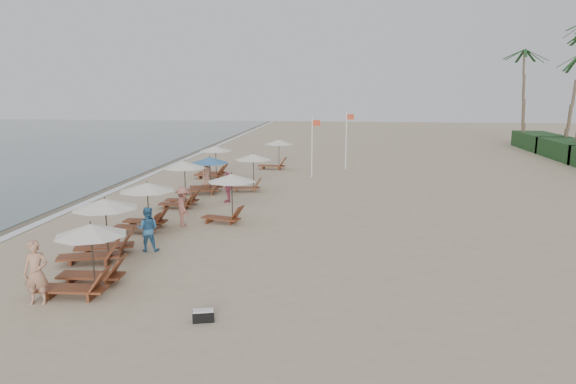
# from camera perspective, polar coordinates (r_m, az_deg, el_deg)

# --- Properties ---
(ground) EXTENTS (160.00, 160.00, 0.00)m
(ground) POSITION_cam_1_polar(r_m,az_deg,el_deg) (19.20, -2.00, -7.10)
(ground) COLOR tan
(ground) RESTS_ON ground
(wet_sand_band) EXTENTS (3.20, 140.00, 0.01)m
(wet_sand_band) POSITION_cam_1_polar(r_m,az_deg,el_deg) (32.45, -21.60, -0.27)
(wet_sand_band) COLOR #6B5E4C
(wet_sand_band) RESTS_ON ground
(foam_line) EXTENTS (0.50, 140.00, 0.02)m
(foam_line) POSITION_cam_1_polar(r_m,az_deg,el_deg) (31.86, -19.54, -0.32)
(foam_line) COLOR white
(foam_line) RESTS_ON ground
(lounger_station_0) EXTENTS (2.59, 2.15, 2.10)m
(lounger_station_0) POSITION_cam_1_polar(r_m,az_deg,el_deg) (16.96, -21.34, -6.84)
(lounger_station_0) COLOR brown
(lounger_station_0) RESTS_ON ground
(lounger_station_1) EXTENTS (2.78, 2.60, 2.22)m
(lounger_station_1) POSITION_cam_1_polar(r_m,az_deg,el_deg) (19.86, -19.90, -3.95)
(lounger_station_1) COLOR brown
(lounger_station_1) RESTS_ON ground
(lounger_station_2) EXTENTS (2.61, 2.39, 2.08)m
(lounger_station_2) POSITION_cam_1_polar(r_m,az_deg,el_deg) (23.32, -15.53, -1.36)
(lounger_station_2) COLOR brown
(lounger_station_2) RESTS_ON ground
(lounger_station_3) EXTENTS (2.41, 2.21, 2.38)m
(lounger_station_3) POSITION_cam_1_polar(r_m,az_deg,el_deg) (27.50, -11.55, 1.03)
(lounger_station_3) COLOR brown
(lounger_station_3) RESTS_ON ground
(lounger_station_4) EXTENTS (2.63, 2.36, 2.12)m
(lounger_station_4) POSITION_cam_1_polar(r_m,az_deg,el_deg) (30.96, -8.94, 1.83)
(lounger_station_4) COLOR brown
(lounger_station_4) RESTS_ON ground
(lounger_station_5) EXTENTS (2.57, 2.25, 2.18)m
(lounger_station_5) POSITION_cam_1_polar(r_m,az_deg,el_deg) (36.30, -8.24, 3.30)
(lounger_station_5) COLOR brown
(lounger_station_5) RESTS_ON ground
(inland_station_0) EXTENTS (2.59, 2.24, 2.22)m
(inland_station_0) POSITION_cam_1_polar(r_m,az_deg,el_deg) (23.87, -6.60, 0.11)
(inland_station_0) COLOR brown
(inland_station_0) RESTS_ON ground
(inland_station_1) EXTENTS (2.53, 2.24, 2.22)m
(inland_station_1) POSITION_cam_1_polar(r_m,az_deg,el_deg) (31.11, -4.12, 2.81)
(inland_station_1) COLOR brown
(inland_station_1) RESTS_ON ground
(inland_station_2) EXTENTS (2.76, 2.24, 2.22)m
(inland_station_2) POSITION_cam_1_polar(r_m,az_deg,el_deg) (39.73, -1.37, 4.44)
(inland_station_2) COLOR brown
(inland_station_2) RESTS_ON ground
(beachgoer_near) EXTENTS (0.77, 0.59, 1.88)m
(beachgoer_near) POSITION_cam_1_polar(r_m,az_deg,el_deg) (16.51, -25.85, -7.92)
(beachgoer_near) COLOR tan
(beachgoer_near) RESTS_ON ground
(beachgoer_mid_a) EXTENTS (0.89, 0.73, 1.70)m
(beachgoer_mid_a) POSITION_cam_1_polar(r_m,az_deg,el_deg) (20.34, -15.09, -3.94)
(beachgoer_mid_a) COLOR #316795
(beachgoer_mid_a) RESTS_ON ground
(beachgoer_mid_b) EXTENTS (1.16, 1.34, 1.80)m
(beachgoer_mid_b) POSITION_cam_1_polar(r_m,az_deg,el_deg) (23.56, -11.37, -1.58)
(beachgoer_mid_b) COLOR #915549
(beachgoer_mid_b) RESTS_ON ground
(beachgoer_far_a) EXTENTS (0.47, 0.99, 1.66)m
(beachgoer_far_a) POSITION_cam_1_polar(r_m,az_deg,el_deg) (28.23, -6.61, 0.53)
(beachgoer_far_a) COLOR #AE455D
(beachgoer_far_a) RESTS_ON ground
(beachgoer_far_b) EXTENTS (0.79, 1.01, 1.83)m
(beachgoer_far_b) POSITION_cam_1_polar(r_m,az_deg,el_deg) (32.55, -8.91, 2.04)
(beachgoer_far_b) COLOR tan
(beachgoer_far_b) RESTS_ON ground
(duffel_bag) EXTENTS (0.62, 0.42, 0.32)m
(duffel_bag) POSITION_cam_1_polar(r_m,az_deg,el_deg) (14.29, -9.24, -13.19)
(duffel_bag) COLOR black
(duffel_bag) RESTS_ON ground
(flag_pole_near) EXTENTS (0.59, 0.08, 4.13)m
(flag_pole_near) POSITION_cam_1_polar(r_m,az_deg,el_deg) (36.04, 2.70, 5.28)
(flag_pole_near) COLOR silver
(flag_pole_near) RESTS_ON ground
(flag_pole_far) EXTENTS (0.60, 0.08, 4.36)m
(flag_pole_far) POSITION_cam_1_polar(r_m,az_deg,el_deg) (39.69, 6.43, 5.94)
(flag_pole_far) COLOR silver
(flag_pole_far) RESTS_ON ground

